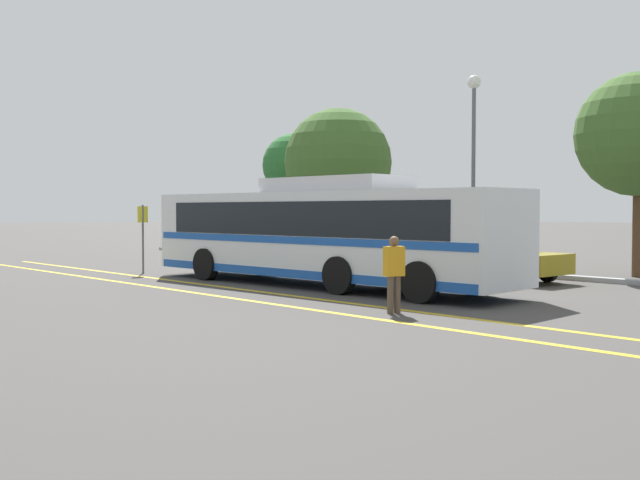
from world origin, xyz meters
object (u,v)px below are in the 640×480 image
object	(u,v)px
parked_car_1	(342,251)
parked_car_2	(492,257)
tree_1	(294,165)
tree_0	(338,162)
bus_stop_sign	(143,230)
transit_bus	(321,232)
street_lamp	(474,133)
parked_car_0	(250,243)
tree_2	(638,135)
pedestrian_0	(394,270)

from	to	relation	value
parked_car_1	parked_car_2	xyz separation A→B (m)	(6.73, -0.07, 0.10)
tree_1	tree_0	bearing A→B (deg)	-19.48
parked_car_1	bus_stop_sign	xyz separation A→B (m)	(-3.00, -6.74, 0.86)
transit_bus	street_lamp	xyz separation A→B (m)	(-0.13, 7.62, 3.37)
parked_car_0	tree_2	size ratio (longest dim) A/B	0.59
bus_stop_sign	tree_2	world-z (taller)	tree_2
parked_car_0	parked_car_2	xyz separation A→B (m)	(12.70, -0.32, 0.01)
transit_bus	bus_stop_sign	size ratio (longest dim) A/B	5.40
street_lamp	tree_0	distance (m)	9.71
parked_car_0	pedestrian_0	size ratio (longest dim) A/B	2.41
parked_car_2	street_lamp	bearing A→B (deg)	48.34
parked_car_1	tree_1	distance (m)	13.05
parked_car_1	pedestrian_0	distance (m)	12.49
bus_stop_sign	tree_0	world-z (taller)	tree_0
street_lamp	tree_1	distance (m)	15.35
pedestrian_0	street_lamp	bearing A→B (deg)	-134.61
parked_car_0	tree_1	world-z (taller)	tree_1
bus_stop_sign	tree_2	distance (m)	16.86
tree_1	parked_car_1	bearing A→B (deg)	-32.64
pedestrian_0	parked_car_0	bearing A→B (deg)	-99.74
transit_bus	tree_2	xyz separation A→B (m)	(4.94, 9.55, 3.09)
parked_car_1	parked_car_2	size ratio (longest dim) A/B	0.91
transit_bus	tree_2	distance (m)	11.19
tree_0	tree_1	bearing A→B (deg)	160.52
parked_car_2	pedestrian_0	distance (m)	8.41
parked_car_2	tree_0	size ratio (longest dim) A/B	0.70
transit_bus	street_lamp	distance (m)	8.34
tree_0	street_lamp	bearing A→B (deg)	-14.49
bus_stop_sign	tree_2	size ratio (longest dim) A/B	0.36
street_lamp	tree_2	size ratio (longest dim) A/B	1.05
parked_car_2	tree_1	bearing A→B (deg)	71.68
tree_1	parked_car_2	bearing A→B (deg)	-21.51
parked_car_0	tree_1	distance (m)	8.78
parked_car_0	bus_stop_sign	bearing A→B (deg)	-155.41
bus_stop_sign	transit_bus	bearing A→B (deg)	-80.84
parked_car_1	tree_2	distance (m)	11.03
bus_stop_sign	pedestrian_0	bearing A→B (deg)	-98.01
transit_bus	tree_1	distance (m)	19.30
transit_bus	tree_1	bearing A→B (deg)	48.82
parked_car_0	parked_car_1	world-z (taller)	parked_car_0
street_lamp	pedestrian_0	bearing A→B (deg)	-62.75
bus_stop_sign	tree_0	bearing A→B (deg)	8.03
parked_car_0	tree_2	bearing A→B (deg)	-73.44
parked_car_2	tree_2	world-z (taller)	tree_2
tree_2	parked_car_0	bearing A→B (deg)	-165.09
tree_0	tree_2	distance (m)	14.47
bus_stop_sign	parked_car_1	bearing A→B (deg)	-26.40
tree_1	street_lamp	bearing A→B (deg)	-16.33
transit_bus	street_lamp	size ratio (longest dim) A/B	1.83
parked_car_0	street_lamp	world-z (taller)	street_lamp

